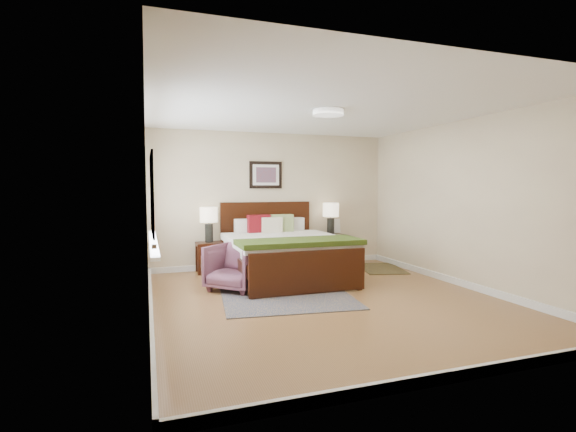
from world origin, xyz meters
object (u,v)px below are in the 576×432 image
object	(u,v)px
bed	(284,245)
rug_persian	(281,289)
nightstand_right	(331,246)
lamp_right	(331,213)
nightstand_left	(209,249)
lamp_left	(209,218)
armchair	(236,267)

from	to	relation	value
bed	rug_persian	xyz separation A→B (m)	(-0.28, -0.70, -0.55)
nightstand_right	lamp_right	bearing A→B (deg)	90.00
nightstand_left	lamp_left	world-z (taller)	lamp_left
armchair	rug_persian	size ratio (longest dim) A/B	0.30
nightstand_left	nightstand_right	distance (m)	2.32
bed	lamp_right	world-z (taller)	bed
rug_persian	bed	bearing A→B (deg)	75.43
bed	lamp_right	distance (m)	1.57
rug_persian	nightstand_left	bearing A→B (deg)	124.44
nightstand_left	rug_persian	size ratio (longest dim) A/B	0.22
lamp_right	rug_persian	size ratio (longest dim) A/B	0.25
bed	armchair	world-z (taller)	bed
lamp_left	lamp_right	world-z (taller)	lamp_right
nightstand_left	lamp_left	size ratio (longest dim) A/B	0.87
nightstand_right	armchair	bearing A→B (deg)	-147.66
nightstand_right	lamp_left	world-z (taller)	lamp_left
lamp_left	lamp_right	bearing A→B (deg)	0.00
armchair	rug_persian	world-z (taller)	armchair
nightstand_right	lamp_left	bearing A→B (deg)	179.67
nightstand_right	lamp_right	distance (m)	0.64
rug_persian	lamp_left	bearing A→B (deg)	124.14
nightstand_left	rug_persian	world-z (taller)	nightstand_left
bed	lamp_left	bearing A→B (deg)	141.47
nightstand_left	armchair	size ratio (longest dim) A/B	0.72
bed	nightstand_right	distance (m)	1.51
lamp_right	armchair	distance (m)	2.62
bed	nightstand_left	xyz separation A→B (m)	(-1.09, 0.85, -0.14)
nightstand_left	rug_persian	bearing A→B (deg)	-62.35
bed	rug_persian	bearing A→B (deg)	-111.36
nightstand_right	bed	bearing A→B (deg)	-145.38
nightstand_left	rug_persian	xyz separation A→B (m)	(0.81, -1.55, -0.41)
bed	nightstand_right	xyz separation A→B (m)	(1.24, 0.85, -0.20)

